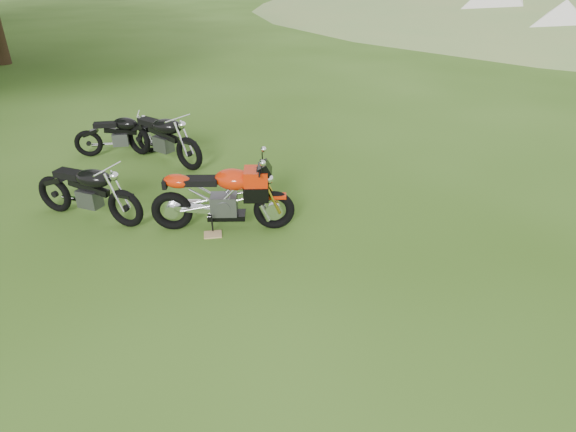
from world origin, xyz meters
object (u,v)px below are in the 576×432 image
(plywood_board, at_px, (213,234))
(sport_motorcycle, at_px, (222,192))
(vintage_moto_a, at_px, (87,190))
(vintage_moto_c, at_px, (162,136))
(vintage_moto_d, at_px, (119,134))
(tent_mid, at_px, (498,7))
(tent_right, at_px, (561,23))

(plywood_board, bearing_deg, sport_motorcycle, 68.00)
(vintage_moto_a, distance_m, vintage_moto_c, 2.48)
(sport_motorcycle, xyz_separation_m, plywood_board, (-0.10, -0.24, -0.60))
(sport_motorcycle, bearing_deg, vintage_moto_c, 118.14)
(vintage_moto_d, bearing_deg, plywood_board, -65.16)
(tent_mid, xyz_separation_m, tent_right, (2.18, -3.56, -0.33))
(plywood_board, xyz_separation_m, vintage_moto_d, (-3.09, 2.68, 0.45))
(vintage_moto_a, distance_m, vintage_moto_d, 2.85)
(tent_mid, bearing_deg, vintage_moto_c, -97.28)
(sport_motorcycle, relative_size, plywood_board, 7.76)
(sport_motorcycle, height_order, tent_right, tent_right)
(sport_motorcycle, xyz_separation_m, vintage_moto_d, (-3.18, 2.44, -0.15))
(tent_right, bearing_deg, vintage_moto_c, -108.36)
(vintage_moto_c, bearing_deg, plywood_board, -29.67)
(vintage_moto_c, distance_m, vintage_moto_d, 1.08)
(vintage_moto_a, bearing_deg, tent_mid, 76.12)
(vintage_moto_a, bearing_deg, plywood_board, 6.63)
(plywood_board, distance_m, vintage_moto_d, 4.11)
(vintage_moto_a, relative_size, vintage_moto_d, 1.10)
(vintage_moto_c, relative_size, vintage_moto_d, 1.18)
(vintage_moto_d, distance_m, tent_right, 19.83)
(sport_motorcycle, distance_m, plywood_board, 0.65)
(vintage_moto_d, bearing_deg, vintage_moto_c, -33.31)
(vintage_moto_d, bearing_deg, sport_motorcycle, -61.71)
(plywood_board, xyz_separation_m, tent_right, (8.76, 18.57, 1.14))
(vintage_moto_d, height_order, tent_right, tent_right)
(vintage_moto_c, distance_m, tent_right, 19.35)
(sport_motorcycle, height_order, vintage_moto_c, sport_motorcycle)
(sport_motorcycle, distance_m, vintage_moto_a, 2.15)
(tent_mid, bearing_deg, tent_right, -42.17)
(vintage_moto_a, xyz_separation_m, vintage_moto_d, (-1.05, 2.65, -0.05))
(vintage_moto_a, relative_size, tent_right, 0.73)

